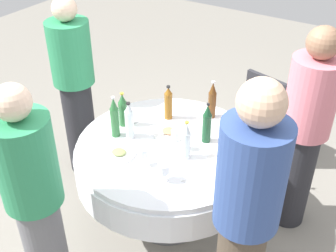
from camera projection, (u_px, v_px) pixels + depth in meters
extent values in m
plane|color=gray|center=(168.00, 219.00, 3.43)|extent=(10.00, 10.00, 0.00)
cylinder|color=white|center=(168.00, 147.00, 3.03)|extent=(1.31, 1.31, 0.04)
cylinder|color=white|center=(168.00, 161.00, 3.10)|extent=(1.34, 1.34, 0.22)
cylinder|color=slate|center=(168.00, 197.00, 3.30)|extent=(0.14, 0.14, 0.48)
cylinder|color=slate|center=(168.00, 217.00, 3.42)|extent=(0.56, 0.56, 0.03)
cylinder|color=#2D6B38|center=(123.00, 114.00, 3.18)|extent=(0.07, 0.07, 0.19)
cone|color=#2D6B38|center=(122.00, 98.00, 3.11)|extent=(0.06, 0.06, 0.07)
cylinder|color=gold|center=(122.00, 94.00, 3.09)|extent=(0.03, 0.03, 0.01)
cylinder|color=#2D6B38|center=(115.00, 122.00, 3.05)|extent=(0.06, 0.06, 0.23)
cone|color=#2D6B38|center=(113.00, 104.00, 2.97)|extent=(0.06, 0.06, 0.08)
cylinder|color=silver|center=(113.00, 98.00, 2.94)|extent=(0.02, 0.02, 0.01)
cylinder|color=silver|center=(186.00, 145.00, 2.84)|extent=(0.06, 0.06, 0.20)
cone|color=silver|center=(187.00, 128.00, 2.76)|extent=(0.05, 0.05, 0.08)
cylinder|color=gold|center=(187.00, 122.00, 2.74)|extent=(0.03, 0.03, 0.01)
cylinder|color=#194728|center=(207.00, 128.00, 3.00)|extent=(0.06, 0.06, 0.22)
cone|color=#194728|center=(208.00, 110.00, 2.92)|extent=(0.06, 0.06, 0.08)
cylinder|color=black|center=(208.00, 104.00, 2.89)|extent=(0.02, 0.02, 0.01)
cylinder|color=#593314|center=(212.00, 105.00, 3.27)|extent=(0.06, 0.06, 0.21)
cone|color=#593314|center=(213.00, 88.00, 3.19)|extent=(0.06, 0.06, 0.09)
cylinder|color=silver|center=(213.00, 82.00, 3.16)|extent=(0.03, 0.03, 0.01)
cylinder|color=#8C5619|center=(168.00, 106.00, 3.25)|extent=(0.06, 0.06, 0.22)
cone|color=#8C5619|center=(168.00, 91.00, 3.18)|extent=(0.06, 0.06, 0.05)
cylinder|color=black|center=(168.00, 87.00, 3.16)|extent=(0.03, 0.03, 0.01)
cylinder|color=silver|center=(129.00, 124.00, 3.04)|extent=(0.06, 0.06, 0.22)
cone|color=silver|center=(128.00, 108.00, 2.96)|extent=(0.06, 0.06, 0.06)
cylinder|color=black|center=(128.00, 103.00, 2.94)|extent=(0.03, 0.03, 0.01)
cylinder|color=white|center=(175.00, 149.00, 2.97)|extent=(0.06, 0.06, 0.00)
cylinder|color=white|center=(175.00, 144.00, 2.95)|extent=(0.01, 0.01, 0.08)
cylinder|color=white|center=(176.00, 135.00, 2.91)|extent=(0.06, 0.06, 0.07)
cylinder|color=white|center=(164.00, 180.00, 2.70)|extent=(0.06, 0.06, 0.00)
cylinder|color=white|center=(164.00, 176.00, 2.68)|extent=(0.01, 0.01, 0.06)
cylinder|color=white|center=(164.00, 169.00, 2.65)|extent=(0.07, 0.07, 0.06)
cylinder|color=white|center=(144.00, 165.00, 2.83)|extent=(0.06, 0.06, 0.00)
cylinder|color=white|center=(143.00, 160.00, 2.81)|extent=(0.01, 0.01, 0.07)
cylinder|color=white|center=(143.00, 153.00, 2.77)|extent=(0.06, 0.06, 0.06)
cylinder|color=gold|center=(143.00, 155.00, 2.78)|extent=(0.05, 0.05, 0.02)
cylinder|color=white|center=(119.00, 154.00, 2.91)|extent=(0.22, 0.22, 0.02)
ellipsoid|color=#8C9E59|center=(119.00, 152.00, 2.90)|extent=(0.10, 0.09, 0.02)
cylinder|color=white|center=(225.00, 160.00, 2.86)|extent=(0.23, 0.23, 0.02)
ellipsoid|color=tan|center=(225.00, 158.00, 2.85)|extent=(0.10, 0.09, 0.02)
cylinder|color=white|center=(169.00, 133.00, 3.13)|extent=(0.24, 0.24, 0.02)
ellipsoid|color=tan|center=(169.00, 131.00, 3.12)|extent=(0.11, 0.10, 0.02)
cube|color=silver|center=(195.00, 184.00, 2.67)|extent=(0.18, 0.05, 0.00)
cube|color=silver|center=(237.00, 134.00, 3.13)|extent=(0.11, 0.16, 0.00)
cube|color=silver|center=(141.00, 118.00, 3.30)|extent=(0.02, 0.18, 0.00)
cylinder|color=#26262B|center=(294.00, 177.00, 3.22)|extent=(0.26, 0.26, 0.83)
cylinder|color=#D8727F|center=(312.00, 97.00, 2.83)|extent=(0.34, 0.34, 0.56)
sphere|color=#8C664C|center=(323.00, 43.00, 2.62)|extent=(0.21, 0.21, 0.21)
cylinder|color=#334C8C|center=(251.00, 176.00, 2.03)|extent=(0.34, 0.34, 0.59)
sphere|color=#D8AD8C|center=(262.00, 103.00, 1.81)|extent=(0.22, 0.22, 0.22)
cylinder|color=slate|center=(46.00, 246.00, 2.69)|extent=(0.26, 0.26, 0.80)
cylinder|color=#2D8C59|center=(26.00, 162.00, 2.31)|extent=(0.34, 0.34, 0.56)
sphere|color=beige|center=(12.00, 102.00, 2.10)|extent=(0.20, 0.20, 0.20)
cylinder|color=#26262B|center=(80.00, 126.00, 3.75)|extent=(0.26, 0.26, 0.88)
cylinder|color=#2D8C59|center=(70.00, 53.00, 3.36)|extent=(0.34, 0.34, 0.52)
sphere|color=beige|center=(64.00, 9.00, 3.16)|extent=(0.19, 0.19, 0.19)
cube|color=#2D2D33|center=(273.00, 111.00, 3.94)|extent=(0.49, 0.49, 0.04)
cube|color=#2D2D33|center=(265.00, 98.00, 3.72)|extent=(0.40, 0.14, 0.42)
cylinder|color=gray|center=(295.00, 133.00, 4.07)|extent=(0.03, 0.03, 0.43)
cylinder|color=gray|center=(266.00, 119.00, 4.27)|extent=(0.03, 0.03, 0.43)
cylinder|color=gray|center=(274.00, 147.00, 3.88)|extent=(0.03, 0.03, 0.43)
cylinder|color=gray|center=(245.00, 132.00, 4.08)|extent=(0.03, 0.03, 0.43)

